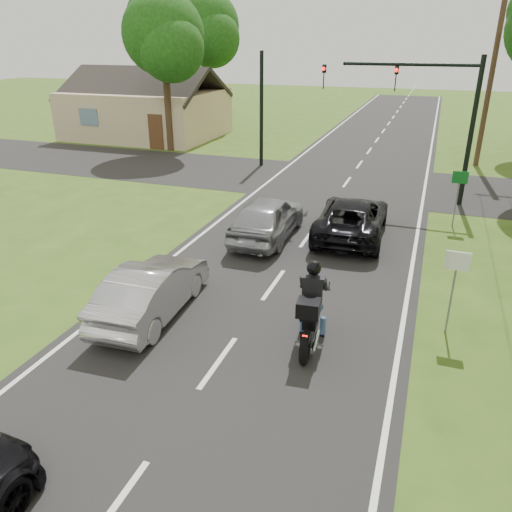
# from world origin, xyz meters

# --- Properties ---
(ground) EXTENTS (140.00, 140.00, 0.00)m
(ground) POSITION_xyz_m (0.00, 0.00, 0.00)
(ground) COLOR #345117
(ground) RESTS_ON ground
(road) EXTENTS (8.00, 100.00, 0.01)m
(road) POSITION_xyz_m (0.00, 10.00, 0.01)
(road) COLOR black
(road) RESTS_ON ground
(cross_road) EXTENTS (60.00, 7.00, 0.01)m
(cross_road) POSITION_xyz_m (0.00, 16.00, 0.01)
(cross_road) COLOR black
(cross_road) RESTS_ON ground
(motorcycle_rider) EXTENTS (0.72, 2.43, 2.09)m
(motorcycle_rider) POSITION_xyz_m (1.71, 1.42, 0.82)
(motorcycle_rider) COLOR black
(motorcycle_rider) RESTS_ON ground
(dark_suv) EXTENTS (2.50, 5.06, 1.38)m
(dark_suv) POSITION_xyz_m (1.42, 8.70, 0.70)
(dark_suv) COLOR black
(dark_suv) RESTS_ON road
(silver_sedan) EXTENTS (1.67, 4.24, 1.37)m
(silver_sedan) POSITION_xyz_m (-2.42, 1.40, 0.70)
(silver_sedan) COLOR #B3B2B7
(silver_sedan) RESTS_ON road
(silver_suv) EXTENTS (1.87, 4.51, 1.53)m
(silver_suv) POSITION_xyz_m (-1.35, 7.50, 0.78)
(silver_suv) COLOR #999BA1
(silver_suv) RESTS_ON road
(traffic_signal) EXTENTS (6.38, 0.44, 6.00)m
(traffic_signal) POSITION_xyz_m (3.34, 14.00, 4.14)
(traffic_signal) COLOR black
(traffic_signal) RESTS_ON ground
(signal_pole_far) EXTENTS (0.20, 0.20, 6.00)m
(signal_pole_far) POSITION_xyz_m (-5.20, 18.00, 3.00)
(signal_pole_far) COLOR black
(signal_pole_far) RESTS_ON ground
(utility_pole_far) EXTENTS (1.60, 0.28, 10.00)m
(utility_pole_far) POSITION_xyz_m (6.20, 22.00, 5.08)
(utility_pole_far) COLOR #4F3524
(utility_pole_far) RESTS_ON ground
(sign_white) EXTENTS (0.55, 0.07, 2.12)m
(sign_white) POSITION_xyz_m (4.70, 2.98, 1.60)
(sign_white) COLOR slate
(sign_white) RESTS_ON ground
(sign_green) EXTENTS (0.55, 0.07, 2.12)m
(sign_green) POSITION_xyz_m (4.90, 10.98, 1.60)
(sign_green) COLOR slate
(sign_green) RESTS_ON ground
(tree_left_near) EXTENTS (5.12, 4.96, 9.22)m
(tree_left_near) POSITION_xyz_m (-11.73, 19.78, 6.53)
(tree_left_near) COLOR #332316
(tree_left_near) RESTS_ON ground
(tree_left_far) EXTENTS (5.76, 5.58, 10.14)m
(tree_left_far) POSITION_xyz_m (-13.70, 29.76, 7.13)
(tree_left_far) COLOR #332316
(tree_left_far) RESTS_ON ground
(house) EXTENTS (10.20, 8.00, 4.84)m
(house) POSITION_xyz_m (-16.00, 24.00, 1.77)
(house) COLOR tan
(house) RESTS_ON ground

